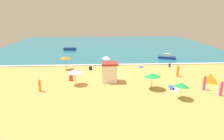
{
  "coord_description": "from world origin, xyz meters",
  "views": [
    {
      "loc": [
        -1.92,
        -29.53,
        9.65
      ],
      "look_at": [
        -0.31,
        0.26,
        0.8
      ],
      "focal_mm": 31.44,
      "sensor_mm": 36.0,
      "label": 1
    }
  ],
  "objects_px": {
    "beachgoer_6": "(221,89)",
    "beachgoer_7": "(71,78)",
    "beach_umbrella_0": "(181,85)",
    "beachgoer_4": "(90,68)",
    "lifeguard_cabana": "(110,72)",
    "small_boat_0": "(70,49)",
    "small_boat_1": "(167,57)",
    "beach_tent": "(210,78)",
    "beach_umbrella_3": "(65,58)",
    "beachgoer_5": "(72,73)",
    "beachgoer_2": "(178,71)",
    "beach_umbrella_1": "(75,71)",
    "beachgoer_1": "(204,83)",
    "beach_umbrella_2": "(152,75)",
    "beachgoer_3": "(170,65)",
    "beachgoer_0": "(40,85)",
    "beach_umbrella_4": "(106,57)"
  },
  "relations": [
    {
      "from": "beachgoer_6",
      "to": "beachgoer_7",
      "type": "bearing_deg",
      "value": 161.32
    },
    {
      "from": "beach_umbrella_0",
      "to": "beachgoer_4",
      "type": "relative_size",
      "value": 3.18
    },
    {
      "from": "lifeguard_cabana",
      "to": "small_boat_0",
      "type": "height_order",
      "value": "lifeguard_cabana"
    },
    {
      "from": "beach_umbrella_0",
      "to": "beachgoer_6",
      "type": "height_order",
      "value": "beach_umbrella_0"
    },
    {
      "from": "beachgoer_7",
      "to": "small_boat_1",
      "type": "distance_m",
      "value": 22.25
    },
    {
      "from": "beach_tent",
      "to": "beach_umbrella_3",
      "type": "bearing_deg",
      "value": 160.74
    },
    {
      "from": "beachgoer_5",
      "to": "small_boat_1",
      "type": "height_order",
      "value": "small_boat_1"
    },
    {
      "from": "beachgoer_2",
      "to": "beachgoer_6",
      "type": "distance_m",
      "value": 7.84
    },
    {
      "from": "beach_umbrella_3",
      "to": "beachgoer_2",
      "type": "bearing_deg",
      "value": -15.25
    },
    {
      "from": "beach_umbrella_1",
      "to": "beachgoer_1",
      "type": "height_order",
      "value": "beach_umbrella_1"
    },
    {
      "from": "beachgoer_5",
      "to": "beachgoer_6",
      "type": "bearing_deg",
      "value": -24.86
    },
    {
      "from": "beach_umbrella_2",
      "to": "beachgoer_2",
      "type": "relative_size",
      "value": 1.63
    },
    {
      "from": "beachgoer_2",
      "to": "beachgoer_3",
      "type": "xyz_separation_m",
      "value": [
        0.62,
        5.44,
        -0.54
      ]
    },
    {
      "from": "beach_umbrella_1",
      "to": "small_boat_1",
      "type": "relative_size",
      "value": 0.61
    },
    {
      "from": "beachgoer_0",
      "to": "beachgoer_7",
      "type": "distance_m",
      "value": 5.08
    },
    {
      "from": "beach_umbrella_0",
      "to": "beach_umbrella_4",
      "type": "xyz_separation_m",
      "value": [
        -8.19,
        14.03,
        0.11
      ]
    },
    {
      "from": "beachgoer_5",
      "to": "beach_umbrella_1",
      "type": "bearing_deg",
      "value": -75.22
    },
    {
      "from": "beach_umbrella_3",
      "to": "beach_umbrella_4",
      "type": "xyz_separation_m",
      "value": [
        7.09,
        1.12,
        -0.29
      ]
    },
    {
      "from": "beachgoer_0",
      "to": "beachgoer_2",
      "type": "distance_m",
      "value": 20.2
    },
    {
      "from": "lifeguard_cabana",
      "to": "beachgoer_6",
      "type": "xyz_separation_m",
      "value": [
        13.02,
        -5.75,
        -0.56
      ]
    },
    {
      "from": "beach_umbrella_3",
      "to": "beachgoer_1",
      "type": "distance_m",
      "value": 22.03
    },
    {
      "from": "lifeguard_cabana",
      "to": "small_boat_0",
      "type": "relative_size",
      "value": 0.88
    },
    {
      "from": "beach_umbrella_0",
      "to": "beach_umbrella_3",
      "type": "relative_size",
      "value": 1.05
    },
    {
      "from": "beach_umbrella_3",
      "to": "beachgoer_3",
      "type": "distance_m",
      "value": 18.71
    },
    {
      "from": "beachgoer_6",
      "to": "beachgoer_4",
      "type": "bearing_deg",
      "value": 143.55
    },
    {
      "from": "beachgoer_1",
      "to": "beachgoer_3",
      "type": "height_order",
      "value": "beachgoer_1"
    },
    {
      "from": "beach_umbrella_4",
      "to": "beachgoer_3",
      "type": "bearing_deg",
      "value": -2.92
    },
    {
      "from": "beach_umbrella_4",
      "to": "beachgoer_5",
      "type": "height_order",
      "value": "beach_umbrella_4"
    },
    {
      "from": "beachgoer_2",
      "to": "beachgoer_6",
      "type": "bearing_deg",
      "value": -72.04
    },
    {
      "from": "beach_umbrella_1",
      "to": "beachgoer_1",
      "type": "distance_m",
      "value": 16.96
    },
    {
      "from": "beachgoer_4",
      "to": "small_boat_1",
      "type": "height_order",
      "value": "small_boat_1"
    },
    {
      "from": "beachgoer_0",
      "to": "beach_umbrella_3",
      "type": "bearing_deg",
      "value": 80.9
    },
    {
      "from": "beachgoer_0",
      "to": "small_boat_1",
      "type": "xyz_separation_m",
      "value": [
        21.68,
        16.41,
        -0.33
      ]
    },
    {
      "from": "beachgoer_5",
      "to": "beachgoer_7",
      "type": "bearing_deg",
      "value": -85.7
    },
    {
      "from": "beach_umbrella_1",
      "to": "beachgoer_1",
      "type": "xyz_separation_m",
      "value": [
        16.69,
        -2.81,
        -1.05
      ]
    },
    {
      "from": "lifeguard_cabana",
      "to": "beachgoer_1",
      "type": "bearing_deg",
      "value": -18.02
    },
    {
      "from": "beach_umbrella_0",
      "to": "beachgoer_3",
      "type": "bearing_deg",
      "value": 76.05
    },
    {
      "from": "beachgoer_6",
      "to": "beachgoer_0",
      "type": "bearing_deg",
      "value": 173.54
    },
    {
      "from": "beachgoer_3",
      "to": "beachgoer_6",
      "type": "bearing_deg",
      "value": -82.05
    },
    {
      "from": "small_boat_0",
      "to": "beachgoer_2",
      "type": "bearing_deg",
      "value": -48.44
    },
    {
      "from": "beach_umbrella_4",
      "to": "beach_umbrella_3",
      "type": "bearing_deg",
      "value": -171.04
    },
    {
      "from": "beach_umbrella_4",
      "to": "beachgoer_4",
      "type": "bearing_deg",
      "value": -150.84
    },
    {
      "from": "beach_umbrella_1",
      "to": "beach_umbrella_4",
      "type": "bearing_deg",
      "value": 63.19
    },
    {
      "from": "beach_umbrella_0",
      "to": "beach_umbrella_3",
      "type": "bearing_deg",
      "value": 139.8
    },
    {
      "from": "beachgoer_0",
      "to": "beach_umbrella_2",
      "type": "bearing_deg",
      "value": 0.55
    },
    {
      "from": "lifeguard_cabana",
      "to": "beachgoer_5",
      "type": "bearing_deg",
      "value": 152.91
    },
    {
      "from": "beach_tent",
      "to": "beachgoer_5",
      "type": "xyz_separation_m",
      "value": [
        -20.16,
        3.96,
        -0.22
      ]
    },
    {
      "from": "beachgoer_2",
      "to": "beachgoer_4",
      "type": "bearing_deg",
      "value": 161.99
    },
    {
      "from": "beach_umbrella_1",
      "to": "beach_umbrella_0",
      "type": "bearing_deg",
      "value": -22.44
    },
    {
      "from": "beach_umbrella_1",
      "to": "beachgoer_4",
      "type": "distance_m",
      "value": 7.6
    }
  ]
}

